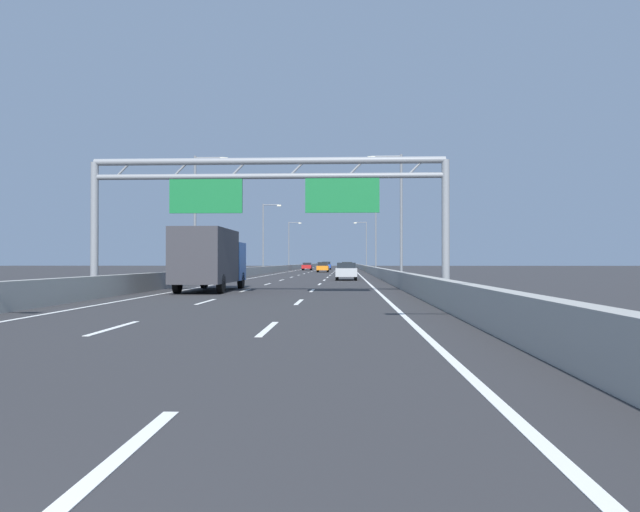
{
  "coord_description": "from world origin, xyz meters",
  "views": [
    {
      "loc": [
        3.59,
        -0.96,
        1.55
      ],
      "look_at": [
        0.75,
        64.08,
        2.19
      ],
      "focal_mm": 33.01,
      "sensor_mm": 36.0,
      "label": 1
    }
  ],
  "objects_px": {
    "streetlamp_left_far": "(265,234)",
    "streetlamp_left_distant": "(290,242)",
    "streetlamp_left_mid": "(198,210)",
    "yellow_car": "(347,267)",
    "silver_car": "(346,271)",
    "blue_car": "(327,266)",
    "sign_gantry": "(269,191)",
    "box_truck": "(210,258)",
    "orange_car": "(323,267)",
    "red_car": "(307,266)",
    "streetlamp_right_distant": "(365,242)",
    "streetlamp_right_mid": "(398,210)",
    "streetlamp_right_far": "(374,233)"
  },
  "relations": [
    {
      "from": "streetlamp_left_far",
      "to": "streetlamp_left_distant",
      "type": "relative_size",
      "value": 1.0
    },
    {
      "from": "streetlamp_left_mid",
      "to": "yellow_car",
      "type": "distance_m",
      "value": 53.55
    },
    {
      "from": "streetlamp_left_mid",
      "to": "silver_car",
      "type": "relative_size",
      "value": 2.3
    },
    {
      "from": "blue_car",
      "to": "streetlamp_left_far",
      "type": "bearing_deg",
      "value": -101.18
    },
    {
      "from": "sign_gantry",
      "to": "box_truck",
      "type": "xyz_separation_m",
      "value": [
        -3.62,
        3.71,
        -3.07
      ]
    },
    {
      "from": "streetlamp_left_far",
      "to": "silver_car",
      "type": "xyz_separation_m",
      "value": [
        11.11,
        -30.36,
        -4.63
      ]
    },
    {
      "from": "streetlamp_left_mid",
      "to": "streetlamp_left_far",
      "type": "distance_m",
      "value": 36.46
    },
    {
      "from": "orange_car",
      "to": "yellow_car",
      "type": "distance_m",
      "value": 8.87
    },
    {
      "from": "sign_gantry",
      "to": "red_car",
      "type": "distance_m",
      "value": 82.34
    },
    {
      "from": "streetlamp_left_distant",
      "to": "blue_car",
      "type": "distance_m",
      "value": 8.61
    },
    {
      "from": "silver_car",
      "to": "streetlamp_left_mid",
      "type": "bearing_deg",
      "value": -151.25
    },
    {
      "from": "yellow_car",
      "to": "orange_car",
      "type": "bearing_deg",
      "value": -114.18
    },
    {
      "from": "streetlamp_right_distant",
      "to": "box_truck",
      "type": "bearing_deg",
      "value": -97.32
    },
    {
      "from": "streetlamp_left_mid",
      "to": "blue_car",
      "type": "distance_m",
      "value": 73.7
    },
    {
      "from": "streetlamp_left_distant",
      "to": "silver_car",
      "type": "distance_m",
      "value": 67.89
    },
    {
      "from": "streetlamp_left_far",
      "to": "streetlamp_right_distant",
      "type": "distance_m",
      "value": 39.4
    },
    {
      "from": "sign_gantry",
      "to": "box_truck",
      "type": "relative_size",
      "value": 2.14
    },
    {
      "from": "sign_gantry",
      "to": "streetlamp_right_mid",
      "type": "height_order",
      "value": "streetlamp_right_mid"
    },
    {
      "from": "blue_car",
      "to": "red_car",
      "type": "relative_size",
      "value": 1.0
    },
    {
      "from": "yellow_car",
      "to": "box_truck",
      "type": "bearing_deg",
      "value": -96.48
    },
    {
      "from": "streetlamp_right_far",
      "to": "box_truck",
      "type": "xyz_separation_m",
      "value": [
        -11.02,
        -49.36,
        -3.64
      ]
    },
    {
      "from": "sign_gantry",
      "to": "streetlamp_left_mid",
      "type": "height_order",
      "value": "streetlamp_left_mid"
    },
    {
      "from": "streetlamp_left_mid",
      "to": "yellow_car",
      "type": "relative_size",
      "value": 2.03
    },
    {
      "from": "orange_car",
      "to": "yellow_car",
      "type": "relative_size",
      "value": 0.99
    },
    {
      "from": "streetlamp_left_mid",
      "to": "red_car",
      "type": "distance_m",
      "value": 65.84
    },
    {
      "from": "sign_gantry",
      "to": "streetlamp_right_distant",
      "type": "height_order",
      "value": "streetlamp_right_distant"
    },
    {
      "from": "streetlamp_right_distant",
      "to": "streetlamp_right_far",
      "type": "bearing_deg",
      "value": -90.0
    },
    {
      "from": "streetlamp_right_far",
      "to": "silver_car",
      "type": "relative_size",
      "value": 2.3
    },
    {
      "from": "streetlamp_left_far",
      "to": "streetlamp_left_distant",
      "type": "bearing_deg",
      "value": 90.0
    },
    {
      "from": "streetlamp_left_far",
      "to": "streetlamp_right_far",
      "type": "xyz_separation_m",
      "value": [
        14.93,
        0.0,
        0.0
      ]
    },
    {
      "from": "streetlamp_right_far",
      "to": "streetlamp_left_far",
      "type": "bearing_deg",
      "value": 180.0
    },
    {
      "from": "streetlamp_left_distant",
      "to": "box_truck",
      "type": "bearing_deg",
      "value": -87.39
    },
    {
      "from": "streetlamp_right_far",
      "to": "box_truck",
      "type": "relative_size",
      "value": 1.22
    },
    {
      "from": "streetlamp_right_mid",
      "to": "box_truck",
      "type": "relative_size",
      "value": 1.22
    },
    {
      "from": "streetlamp_left_mid",
      "to": "streetlamp_right_distant",
      "type": "relative_size",
      "value": 1.0
    },
    {
      "from": "streetlamp_left_mid",
      "to": "streetlamp_left_distant",
      "type": "xyz_separation_m",
      "value": [
        0.0,
        72.91,
        0.0
      ]
    },
    {
      "from": "streetlamp_right_distant",
      "to": "blue_car",
      "type": "distance_m",
      "value": 8.95
    },
    {
      "from": "streetlamp_left_distant",
      "to": "orange_car",
      "type": "bearing_deg",
      "value": -75.13
    },
    {
      "from": "blue_car",
      "to": "streetlamp_right_far",
      "type": "bearing_deg",
      "value": -78.21
    },
    {
      "from": "streetlamp_left_far",
      "to": "orange_car",
      "type": "relative_size",
      "value": 2.05
    },
    {
      "from": "streetlamp_right_mid",
      "to": "streetlamp_left_distant",
      "type": "height_order",
      "value": "same"
    },
    {
      "from": "streetlamp_left_far",
      "to": "streetlamp_right_far",
      "type": "relative_size",
      "value": 1.0
    },
    {
      "from": "streetlamp_left_far",
      "to": "red_car",
      "type": "distance_m",
      "value": 29.73
    },
    {
      "from": "sign_gantry",
      "to": "red_car",
      "type": "bearing_deg",
      "value": 92.54
    },
    {
      "from": "streetlamp_left_distant",
      "to": "box_truck",
      "type": "relative_size",
      "value": 1.22
    },
    {
      "from": "sign_gantry",
      "to": "streetlamp_right_far",
      "type": "height_order",
      "value": "streetlamp_right_far"
    },
    {
      "from": "sign_gantry",
      "to": "orange_car",
      "type": "bearing_deg",
      "value": 89.87
    },
    {
      "from": "orange_car",
      "to": "box_truck",
      "type": "bearing_deg",
      "value": -93.77
    },
    {
      "from": "streetlamp_left_distant",
      "to": "streetlamp_right_far",
      "type": "bearing_deg",
      "value": -67.73
    },
    {
      "from": "streetlamp_left_mid",
      "to": "streetlamp_right_mid",
      "type": "relative_size",
      "value": 1.0
    }
  ]
}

